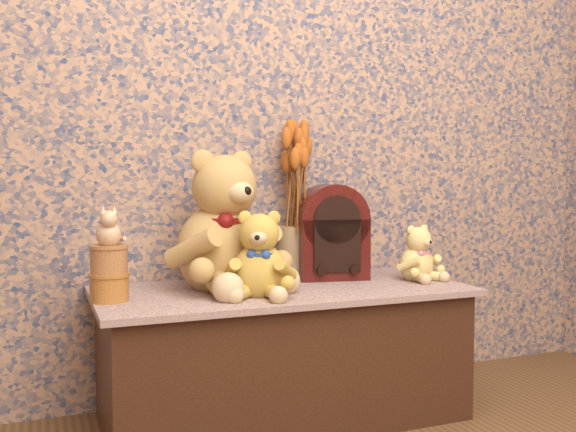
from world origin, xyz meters
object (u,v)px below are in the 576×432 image
Objects in this scene: ceramic_vase at (294,252)px; biscuit_tin_lower at (109,288)px; teddy_large at (221,215)px; cat_figurine at (108,226)px; cathedral_radio at (330,231)px; teddy_medium at (260,250)px; teddy_small at (416,250)px.

ceramic_vase reaches higher than biscuit_tin_lower.
teddy_large reaches higher than cat_figurine.
teddy_large is 0.43m from biscuit_tin_lower.
cathedral_radio is 2.88× the size of cat_figurine.
teddy_medium is 0.83× the size of cathedral_radio.
teddy_small is at bearing 31.24° from teddy_medium.
teddy_medium is at bearing -84.63° from teddy_large.
biscuit_tin_lower is (-0.79, -0.16, -0.13)m from cathedral_radio.
teddy_large reaches higher than teddy_small.
teddy_large is 2.59× the size of ceramic_vase.
teddy_medium is at bearing -7.04° from cat_figurine.
teddy_medium is 0.45m from cat_figurine.
ceramic_vase is at bearing 1.23° from teddy_large.
biscuit_tin_lower is at bearing 175.87° from teddy_large.
teddy_small reaches higher than biscuit_tin_lower.
cathedral_radio reaches higher than cat_figurine.
teddy_medium is at bearing -136.28° from cathedral_radio.
cat_figurine is at bearing -158.53° from cathedral_radio.
cathedral_radio is at bearing -20.70° from ceramic_vase.
ceramic_vase is 0.71m from cat_figurine.
cat_figurine is at bearing -163.10° from ceramic_vase.
teddy_small is (0.62, 0.08, -0.04)m from teddy_medium.
teddy_large is 1.42× the size of cathedral_radio.
teddy_large is at bearing -161.35° from cathedral_radio.
cathedral_radio is (0.43, 0.06, -0.07)m from teddy_large.
teddy_large is at bearing 158.35° from teddy_small.
ceramic_vase is (0.23, 0.28, -0.05)m from teddy_medium.
biscuit_tin_lower is (-0.67, -0.20, -0.05)m from ceramic_vase.
ceramic_vase is at bearing 138.54° from teddy_small.
teddy_small reaches higher than ceramic_vase.
ceramic_vase is at bearing 19.58° from cat_figurine.
teddy_large is at bearing 14.43° from biscuit_tin_lower.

